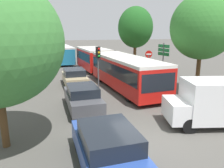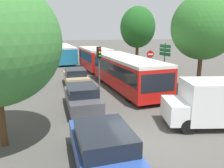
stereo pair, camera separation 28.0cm
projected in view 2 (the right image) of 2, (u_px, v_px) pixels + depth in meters
name	position (u px, v px, depth m)	size (l,w,h in m)	color
ground_plane	(143.00, 143.00, 9.27)	(200.00, 200.00, 0.00)	#4F4C47
articulated_bus	(111.00, 64.00, 20.96)	(3.88, 17.66, 2.60)	red
city_bus_rear	(63.00, 52.00, 33.14)	(3.23, 11.60, 2.47)	teal
queued_car_blue	(104.00, 148.00, 7.35)	(1.93, 4.45, 1.54)	#284799
queued_car_graphite	(82.00, 97.00, 13.11)	(1.85, 4.27, 1.48)	#47474C
queued_car_tan	(76.00, 77.00, 18.80)	(1.84, 4.24, 1.47)	tan
white_van	(221.00, 102.00, 10.68)	(5.32, 3.06, 2.31)	white
traffic_light	(99.00, 58.00, 17.39)	(0.37, 0.39, 3.40)	#56595E
no_entry_sign	(150.00, 61.00, 20.49)	(0.70, 0.08, 2.82)	#56595E
direction_sign_post	(165.00, 55.00, 19.14)	(0.34, 1.38, 3.60)	#56595E
tree_left_mid	(15.00, 33.00, 16.20)	(3.95, 3.95, 6.80)	#51381E
tree_left_far	(31.00, 31.00, 25.47)	(3.25, 3.25, 6.33)	#51381E
tree_right_near	(203.00, 27.00, 15.12)	(4.43, 4.43, 7.17)	#51381E
tree_right_mid	(137.00, 28.00, 26.26)	(4.21, 4.21, 7.44)	#51381E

